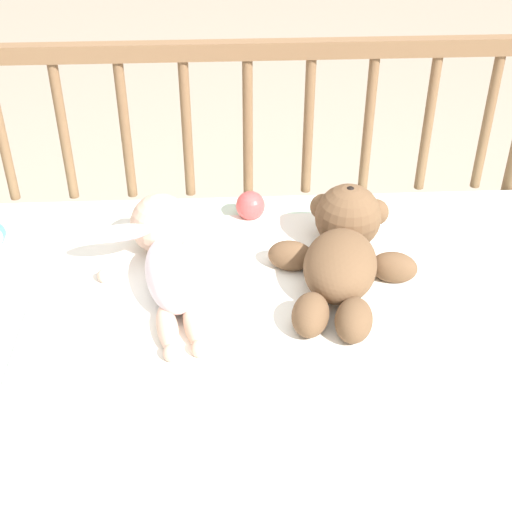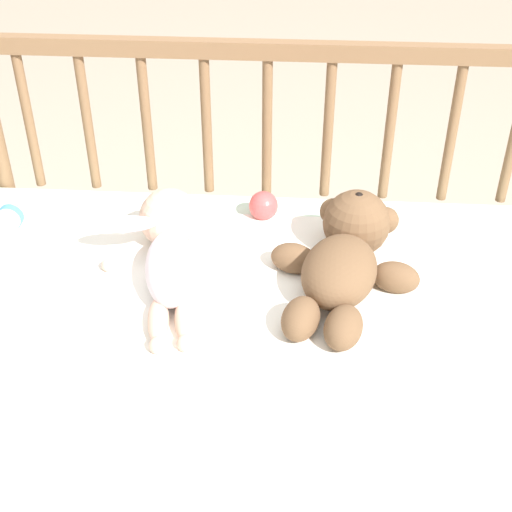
{
  "view_description": "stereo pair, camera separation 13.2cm",
  "coord_description": "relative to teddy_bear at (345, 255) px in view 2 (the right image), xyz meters",
  "views": [
    {
      "loc": [
        -0.06,
        -1.09,
        1.33
      ],
      "look_at": [
        0.0,
        -0.01,
        0.57
      ],
      "focal_mm": 50.0,
      "sensor_mm": 36.0,
      "label": 1
    },
    {
      "loc": [
        0.08,
        -1.09,
        1.33
      ],
      "look_at": [
        0.0,
        -0.01,
        0.57
      ],
      "focal_mm": 50.0,
      "sensor_mm": 36.0,
      "label": 2
    }
  ],
  "objects": [
    {
      "name": "crib_rail",
      "position": [
        -0.17,
        0.32,
        0.05
      ],
      "size": [
        1.26,
        0.04,
        0.86
      ],
      "color": "brown",
      "rests_on": "ground_plane"
    },
    {
      "name": "baby",
      "position": [
        -0.33,
        0.01,
        -0.01
      ],
      "size": [
        0.3,
        0.41,
        0.12
      ],
      "color": "white",
      "rests_on": "crib_mattress"
    },
    {
      "name": "teddy_bear",
      "position": [
        0.0,
        0.0,
        0.0
      ],
      "size": [
        0.29,
        0.4,
        0.14
      ],
      "color": "brown",
      "rests_on": "crib_mattress"
    },
    {
      "name": "toy_ball",
      "position": [
        -0.17,
        0.21,
        -0.02
      ],
      "size": [
        0.06,
        0.06,
        0.06
      ],
      "color": "#DB4C4C",
      "rests_on": "crib_mattress"
    },
    {
      "name": "ground_plane",
      "position": [
        -0.17,
        -0.01,
        -0.56
      ],
      "size": [
        12.0,
        12.0,
        0.0
      ],
      "primitive_type": "plane",
      "color": "tan"
    },
    {
      "name": "baby_bottle",
      "position": [
        -0.7,
        0.09,
        -0.03
      ],
      "size": [
        0.05,
        0.16,
        0.05
      ],
      "color": "white",
      "rests_on": "crib_mattress"
    },
    {
      "name": "blanket",
      "position": [
        -0.17,
        -0.04,
        -0.05
      ],
      "size": [
        0.82,
        0.51,
        0.01
      ],
      "color": "white",
      "rests_on": "crib_mattress"
    },
    {
      "name": "crib_mattress",
      "position": [
        -0.17,
        -0.01,
        -0.31
      ],
      "size": [
        1.26,
        0.62,
        0.51
      ],
      "color": "silver",
      "rests_on": "ground_plane"
    }
  ]
}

